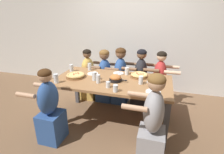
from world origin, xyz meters
TOP-DOWN VIEW (x-y plane):
  - ground_plane at (0.00, 0.00)m, footprint 18.00×18.00m
  - restaurant_back_panel at (0.00, 1.60)m, footprint 10.00×0.06m
  - dining_table at (0.00, 0.00)m, footprint 1.89×0.99m
  - pizza_board_main at (0.41, 0.26)m, footprint 0.31×0.31m
  - pizza_board_second at (-0.62, -0.06)m, footprint 0.33×0.33m
  - skillet_bowl at (0.07, -0.04)m, footprint 0.29×0.20m
  - empty_plate_a at (0.68, -0.29)m, footprint 0.21×0.21m
  - empty_plate_b at (-0.41, 0.18)m, footprint 0.19×0.19m
  - empty_plate_c at (0.66, 0.06)m, footprint 0.22×0.22m
  - empty_plate_d at (0.02, 0.33)m, footprint 0.19×0.19m
  - cocktail_glass_blue at (0.03, -0.31)m, footprint 0.06×0.06m
  - drinking_glass_a at (-0.27, -0.09)m, footprint 0.08×0.08m
  - drinking_glass_b at (-0.84, 0.21)m, footprint 0.07×0.07m
  - drinking_glass_c at (0.17, -0.41)m, footprint 0.07×0.07m
  - drinking_glass_d at (-0.17, -0.18)m, footprint 0.07×0.07m
  - drinking_glass_e at (-0.54, 0.36)m, footprint 0.07×0.07m
  - drinking_glass_f at (0.47, -0.04)m, footprint 0.07×0.07m
  - drinking_glass_g at (-0.80, -0.36)m, footprint 0.07×0.07m
  - drinking_glass_h at (0.18, 0.32)m, footprint 0.07×0.07m
  - diner_far_midleft at (-0.37, 0.71)m, footprint 0.51×0.40m
  - diner_far_center at (-0.03, 0.71)m, footprint 0.51×0.40m
  - diner_far_left at (-0.74, 0.71)m, footprint 0.51×0.40m
  - diner_far_right at (0.75, 0.71)m, footprint 0.51×0.40m
  - diner_far_midright at (0.38, 0.71)m, footprint 0.51×0.40m
  - diner_near_left at (-0.72, -0.71)m, footprint 0.51×0.40m
  - diner_near_right at (0.71, -0.71)m, footprint 0.51×0.40m

SIDE VIEW (x-z plane):
  - ground_plane at x=0.00m, z-range 0.00..0.00m
  - diner_far_left at x=-0.74m, z-range -0.05..1.04m
  - diner_near_left at x=-0.72m, z-range -0.05..1.07m
  - diner_far_midleft at x=-0.37m, z-range -0.04..1.07m
  - diner_far_right at x=0.75m, z-range -0.05..1.09m
  - diner_far_midright at x=0.38m, z-range -0.05..1.11m
  - diner_far_center at x=-0.03m, z-range -0.04..1.13m
  - diner_near_right at x=0.71m, z-range -0.04..1.15m
  - dining_table at x=0.00m, z-range 0.30..1.08m
  - empty_plate_c at x=0.66m, z-range 0.77..0.79m
  - empty_plate_a at x=0.68m, z-range 0.77..0.79m
  - empty_plate_b at x=-0.41m, z-range 0.77..0.79m
  - empty_plate_d at x=0.02m, z-range 0.77..0.79m
  - pizza_board_second at x=-0.62m, z-range 0.77..0.84m
  - pizza_board_main at x=0.41m, z-range 0.77..0.84m
  - cocktail_glass_blue at x=0.03m, z-range 0.76..0.87m
  - drinking_glass_c at x=0.17m, z-range 0.77..0.87m
  - skillet_bowl at x=0.07m, z-range 0.77..0.88m
  - drinking_glass_f at x=0.47m, z-range 0.77..0.89m
  - drinking_glass_b at x=-0.84m, z-range 0.76..0.89m
  - drinking_glass_h at x=0.18m, z-range 0.76..0.90m
  - drinking_glass_d at x=-0.17m, z-range 0.76..0.90m
  - drinking_glass_a at x=-0.27m, z-range 0.76..0.90m
  - drinking_glass_g at x=-0.80m, z-range 0.76..0.91m
  - drinking_glass_e at x=-0.54m, z-range 0.77..0.91m
  - restaurant_back_panel at x=0.00m, z-range 0.00..3.20m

